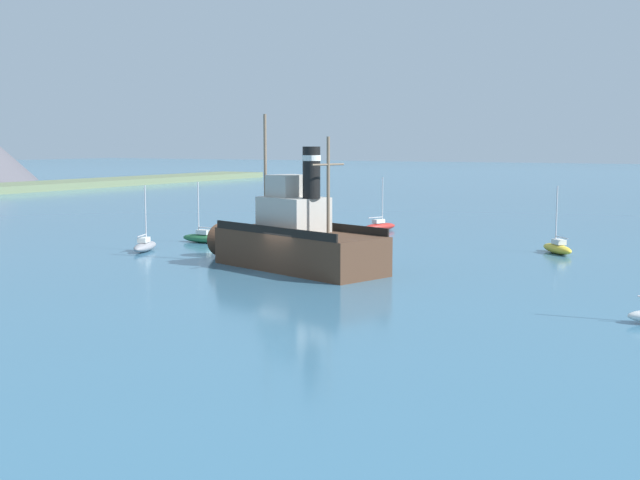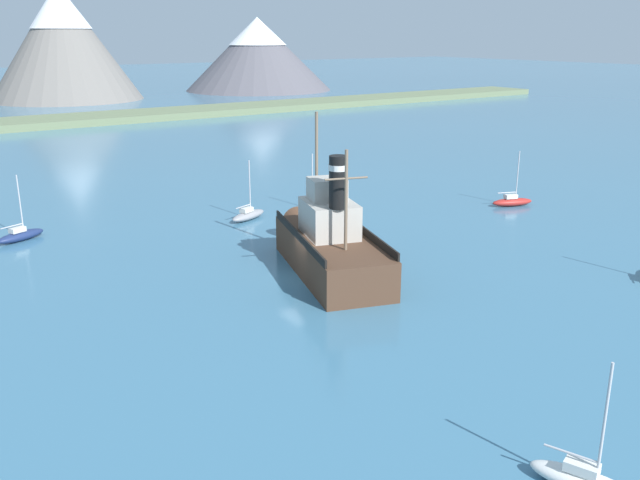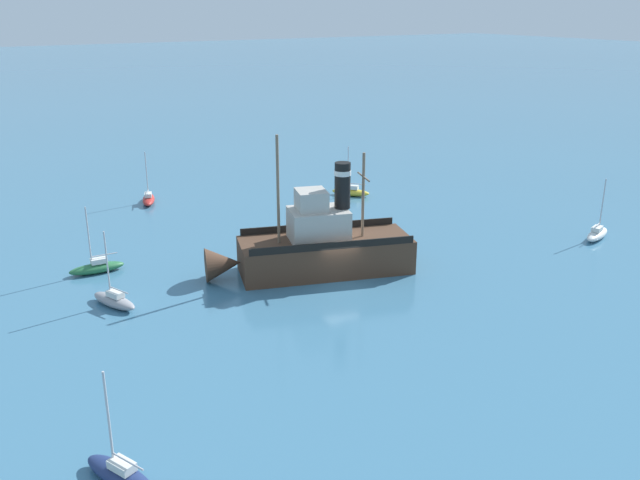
{
  "view_description": "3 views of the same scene",
  "coord_description": "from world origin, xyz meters",
  "px_view_note": "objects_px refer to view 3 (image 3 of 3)",
  "views": [
    {
      "loc": [
        -41.52,
        -25.98,
        7.96
      ],
      "look_at": [
        4.79,
        -0.23,
        1.6
      ],
      "focal_mm": 45.0,
      "sensor_mm": 36.0,
      "label": 1
    },
    {
      "loc": [
        -21.85,
        -33.5,
        14.76
      ],
      "look_at": [
        2.04,
        1.11,
        1.87
      ],
      "focal_mm": 38.0,
      "sensor_mm": 36.0,
      "label": 2
    },
    {
      "loc": [
        -35.94,
        23.53,
        18.0
      ],
      "look_at": [
        0.89,
        0.88,
        2.86
      ],
      "focal_mm": 38.0,
      "sensor_mm": 36.0,
      "label": 3
    }
  ],
  "objects_px": {
    "old_tugboat": "(317,247)",
    "sailboat_white": "(597,234)",
    "sailboat_yellow": "(351,192)",
    "sailboat_green": "(97,267)",
    "sailboat_red": "(149,199)",
    "sailboat_navy": "(120,473)",
    "sailboat_grey": "(114,300)"
  },
  "relations": [
    {
      "from": "sailboat_red",
      "to": "sailboat_green",
      "type": "distance_m",
      "value": 17.67
    },
    {
      "from": "sailboat_navy",
      "to": "sailboat_yellow",
      "type": "distance_m",
      "value": 43.9
    },
    {
      "from": "old_tugboat",
      "to": "sailboat_green",
      "type": "distance_m",
      "value": 15.6
    },
    {
      "from": "sailboat_grey",
      "to": "sailboat_navy",
      "type": "height_order",
      "value": "same"
    },
    {
      "from": "sailboat_green",
      "to": "sailboat_yellow",
      "type": "bearing_deg",
      "value": -74.35
    },
    {
      "from": "sailboat_green",
      "to": "sailboat_white",
      "type": "xyz_separation_m",
      "value": [
        -13.71,
        -36.4,
        0.0
      ]
    },
    {
      "from": "sailboat_green",
      "to": "sailboat_white",
      "type": "height_order",
      "value": "same"
    },
    {
      "from": "sailboat_grey",
      "to": "sailboat_white",
      "type": "bearing_deg",
      "value": -101.43
    },
    {
      "from": "old_tugboat",
      "to": "sailboat_yellow",
      "type": "height_order",
      "value": "old_tugboat"
    },
    {
      "from": "sailboat_navy",
      "to": "sailboat_white",
      "type": "relative_size",
      "value": 1.0
    },
    {
      "from": "sailboat_green",
      "to": "sailboat_red",
      "type": "bearing_deg",
      "value": -29.7
    },
    {
      "from": "sailboat_red",
      "to": "sailboat_navy",
      "type": "relative_size",
      "value": 1.0
    },
    {
      "from": "old_tugboat",
      "to": "sailboat_yellow",
      "type": "bearing_deg",
      "value": -40.81
    },
    {
      "from": "sailboat_red",
      "to": "sailboat_yellow",
      "type": "height_order",
      "value": "same"
    },
    {
      "from": "sailboat_red",
      "to": "sailboat_navy",
      "type": "bearing_deg",
      "value": 160.33
    },
    {
      "from": "sailboat_red",
      "to": "sailboat_yellow",
      "type": "distance_m",
      "value": 19.57
    },
    {
      "from": "old_tugboat",
      "to": "sailboat_white",
      "type": "distance_m",
      "value": 23.8
    },
    {
      "from": "sailboat_red",
      "to": "sailboat_grey",
      "type": "bearing_deg",
      "value": 156.76
    },
    {
      "from": "sailboat_green",
      "to": "sailboat_white",
      "type": "relative_size",
      "value": 1.0
    },
    {
      "from": "sailboat_green",
      "to": "sailboat_white",
      "type": "bearing_deg",
      "value": -110.64
    },
    {
      "from": "sailboat_green",
      "to": "sailboat_white",
      "type": "distance_m",
      "value": 38.9
    },
    {
      "from": "sailboat_red",
      "to": "sailboat_white",
      "type": "height_order",
      "value": "same"
    },
    {
      "from": "old_tugboat",
      "to": "sailboat_red",
      "type": "height_order",
      "value": "old_tugboat"
    },
    {
      "from": "sailboat_grey",
      "to": "sailboat_red",
      "type": "bearing_deg",
      "value": -23.24
    },
    {
      "from": "sailboat_yellow",
      "to": "sailboat_navy",
      "type": "bearing_deg",
      "value": 133.93
    },
    {
      "from": "sailboat_red",
      "to": "sailboat_navy",
      "type": "distance_m",
      "value": 40.72
    },
    {
      "from": "sailboat_grey",
      "to": "sailboat_navy",
      "type": "relative_size",
      "value": 1.0
    },
    {
      "from": "sailboat_grey",
      "to": "sailboat_navy",
      "type": "bearing_deg",
      "value": 165.18
    },
    {
      "from": "old_tugboat",
      "to": "sailboat_green",
      "type": "relative_size",
      "value": 3.01
    },
    {
      "from": "sailboat_white",
      "to": "sailboat_green",
      "type": "bearing_deg",
      "value": 69.36
    },
    {
      "from": "old_tugboat",
      "to": "sailboat_green",
      "type": "xyz_separation_m",
      "value": [
        7.95,
        13.36,
        -1.4
      ]
    },
    {
      "from": "sailboat_grey",
      "to": "sailboat_yellow",
      "type": "distance_m",
      "value": 30.45
    }
  ]
}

